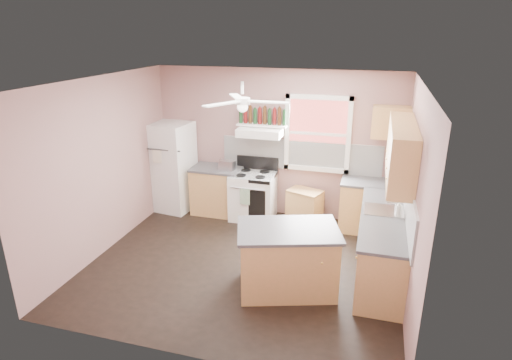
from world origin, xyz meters
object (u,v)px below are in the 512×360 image
(cart, at_px, (305,206))
(island, at_px, (287,260))
(stove, at_px, (253,196))
(toaster, at_px, (227,165))
(refrigerator, at_px, (172,167))

(cart, height_order, island, island)
(stove, distance_m, island, 2.36)
(stove, bearing_deg, island, -64.42)
(toaster, distance_m, cart, 1.60)
(toaster, relative_size, island, 0.23)
(island, bearing_deg, cart, 76.06)
(toaster, bearing_deg, cart, 10.74)
(toaster, relative_size, stove, 0.33)
(toaster, relative_size, cart, 0.48)
(refrigerator, xyz_separation_m, stove, (1.61, -0.02, -0.42))
(cart, bearing_deg, stove, -153.59)
(refrigerator, relative_size, island, 1.36)
(refrigerator, relative_size, toaster, 6.06)
(cart, distance_m, island, 2.21)
(toaster, distance_m, stove, 0.74)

